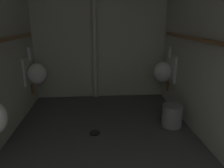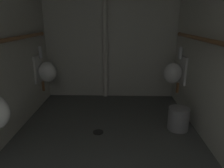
% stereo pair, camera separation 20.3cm
% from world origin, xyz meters
% --- Properties ---
extents(wall_back, '(2.51, 0.06, 2.44)m').
position_xyz_m(wall_back, '(0.00, 4.11, 1.22)').
color(wall_back, beige).
rests_on(wall_back, ground).
extents(urinal_left_far, '(0.32, 0.30, 0.76)m').
position_xyz_m(urinal_left_far, '(-1.05, 3.58, 0.61)').
color(urinal_left_far, white).
extents(urinal_right_mid, '(0.32, 0.30, 0.76)m').
position_xyz_m(urinal_right_mid, '(1.05, 3.55, 0.61)').
color(urinal_right_mid, white).
extents(standpipe_back_wall, '(0.08, 0.08, 2.39)m').
position_xyz_m(standpipe_back_wall, '(-0.10, 4.00, 1.22)').
color(standpipe_back_wall, beige).
rests_on(standpipe_back_wall, ground).
extents(floor_drain, '(0.14, 0.14, 0.01)m').
position_xyz_m(floor_drain, '(-0.12, 2.71, 0.00)').
color(floor_drain, black).
rests_on(floor_drain, ground).
extents(waste_bin, '(0.28, 0.28, 0.30)m').
position_xyz_m(waste_bin, '(0.95, 2.83, 0.15)').
color(waste_bin, gray).
rests_on(waste_bin, ground).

